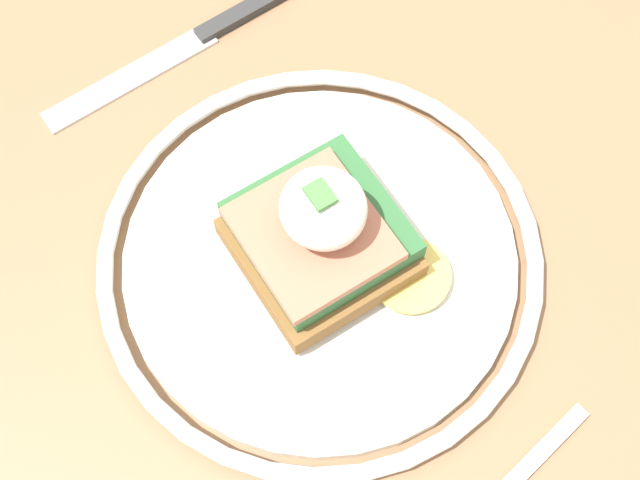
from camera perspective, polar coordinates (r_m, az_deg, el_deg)
The scene contains 5 objects.
ground_plane at distance 1.29m, azimuth 1.85°, elevation -14.72°, with size 6.00×6.00×0.00m, color #B2ADA3.
dining_table at distance 0.66m, azimuth 3.51°, elevation -5.26°, with size 0.90×0.87×0.77m.
plate at distance 0.53m, azimuth -0.00°, elevation -1.20°, with size 0.27×0.27×0.02m.
sandwich at distance 0.50m, azimuth 0.13°, elevation 0.44°, with size 0.11×0.11×0.08m.
knife at distance 0.63m, azimuth -8.11°, elevation 12.47°, with size 0.02×0.19×0.01m.
Camera 1 is at (-0.16, 0.15, 1.27)m, focal length 50.00 mm.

